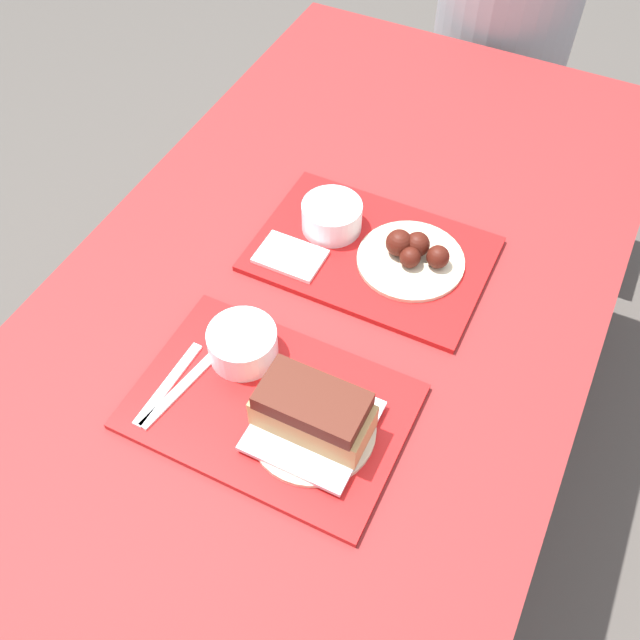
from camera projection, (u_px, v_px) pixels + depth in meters
The scene contains 13 objects.
ground_plane at pixel (314, 501), 1.84m from camera, with size 12.00×12.00×0.00m, color #4C4742.
picnic_table at pixel (311, 345), 1.30m from camera, with size 0.93×1.89×0.77m.
picnic_bench_far at pixel (482, 130), 2.19m from camera, with size 0.89×0.28×0.44m.
tray_near at pixel (271, 406), 1.11m from camera, with size 0.42×0.29×0.01m.
tray_far at pixel (371, 254), 1.31m from camera, with size 0.42×0.29×0.01m.
bowl_coleslaw_near at pixel (243, 343), 1.14m from camera, with size 0.11×0.11×0.06m.
brisket_sandwich_plate at pixel (313, 416), 1.05m from camera, with size 0.19×0.19×0.10m.
plastic_fork_near at pixel (169, 384), 1.13m from camera, with size 0.02×0.17×0.00m.
plastic_knife_near at pixel (180, 389), 1.12m from camera, with size 0.04×0.17×0.00m.
bowl_coleslaw_far at pixel (332, 215), 1.32m from camera, with size 0.11×0.11×0.06m.
wings_plate_far at pixel (412, 254), 1.28m from camera, with size 0.20×0.20×0.06m.
napkin_far at pixel (290, 256), 1.30m from camera, with size 0.12×0.08×0.01m.
person_seated_across at pixel (503, 24), 1.92m from camera, with size 0.37×0.37×0.68m.
Camera 1 is at (0.35, -0.67, 1.74)m, focal length 40.00 mm.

